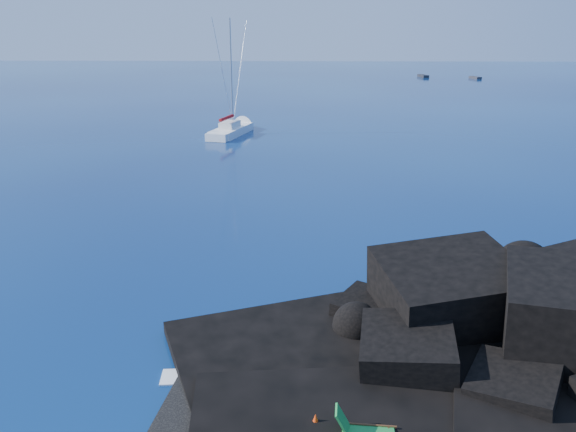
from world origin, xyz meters
The scene contains 10 objects.
headland centered at (13.00, 3.00, 0.00)m, with size 24.00×24.00×3.60m, color black, non-canonical shape.
beach centered at (4.50, 0.50, 0.00)m, with size 8.50×6.00×0.70m, color black.
surf_foam centered at (5.00, 5.00, 0.00)m, with size 10.00×8.00×0.06m, color white, non-canonical shape.
sailboat centered at (-3.76, 48.47, 0.00)m, with size 2.48×11.81×12.38m, color white, non-canonical shape.
deck_chair centered at (6.33, -0.60, 0.91)m, with size 1.63×0.71×1.12m, color #1D8236, non-canonical shape.
towel centered at (5.30, 0.45, 0.38)m, with size 1.92×0.91×0.05m, color white.
sunbather centered at (5.30, 0.45, 0.51)m, with size 1.64×0.40×0.22m, color #E9A97A, non-canonical shape.
marker_cone centered at (4.89, -0.10, 0.61)m, with size 0.34×0.34×0.52m, color #EA3C0C.
distant_boat_a centered at (32.94, 128.43, 0.00)m, with size 1.41×4.53×0.60m, color black.
distant_boat_b centered at (44.38, 124.27, 0.00)m, with size 1.23×3.94×0.53m, color #2C2B31.
Camera 1 is at (4.55, -13.31, 11.14)m, focal length 35.00 mm.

